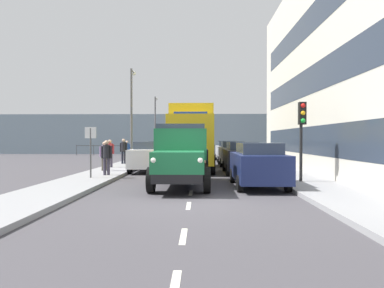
{
  "coord_description": "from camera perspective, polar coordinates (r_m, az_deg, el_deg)",
  "views": [
    {
      "loc": [
        -0.32,
        10.3,
        1.86
      ],
      "look_at": [
        0.16,
        -10.04,
        1.57
      ],
      "focal_mm": 31.89,
      "sensor_mm": 36.0,
      "label": 1
    }
  ],
  "objects": [
    {
      "name": "car_white_oppositeside_0",
      "position": [
        19.58,
        -7.1,
        -2.02
      ],
      "size": [
        1.97,
        3.94,
        1.72
      ],
      "color": "white",
      "rests_on": "ground_plane"
    },
    {
      "name": "car_maroon_oppositeside_2",
      "position": [
        30.84,
        -4.01,
        -0.99
      ],
      "size": [
        1.89,
        4.05,
        1.72
      ],
      "color": "maroon",
      "rests_on": "ground_plane"
    },
    {
      "name": "car_grey_kerbside_2",
      "position": [
        23.87,
        6.73,
        -1.52
      ],
      "size": [
        1.85,
        3.82,
        1.72
      ],
      "color": "slate",
      "rests_on": "ground_plane"
    },
    {
      "name": "pedestrian_strolling",
      "position": [
        16.75,
        -14.1,
        -1.74
      ],
      "size": [
        0.53,
        0.34,
        1.66
      ],
      "color": "#383342",
      "rests_on": "sidewalk_right"
    },
    {
      "name": "road_centreline_markings",
      "position": [
        20.17,
        0.44,
        -4.47
      ],
      "size": [
        0.12,
        32.96,
        0.01
      ],
      "color": "silver",
      "rests_on": "ground_plane"
    },
    {
      "name": "car_silver_kerbside_3",
      "position": [
        28.76,
        5.81,
        -1.12
      ],
      "size": [
        1.79,
        4.19,
        1.72
      ],
      "color": "#B7BABF",
      "rests_on": "ground_plane"
    },
    {
      "name": "truck_vintage_green",
      "position": [
        13.03,
        -1.85,
        -2.19
      ],
      "size": [
        2.17,
        5.64,
        2.43
      ],
      "color": "black",
      "rests_on": "ground_plane"
    },
    {
      "name": "seawall_railing",
      "position": [
        39.13,
        0.88,
        -0.58
      ],
      "size": [
        28.08,
        0.08,
        1.2
      ],
      "color": "#4C5156",
      "rests_on": "ground_plane"
    },
    {
      "name": "car_teal_oppositeside_1",
      "position": [
        24.72,
        -5.34,
        -1.43
      ],
      "size": [
        1.86,
        4.54,
        1.72
      ],
      "color": "#1E6670",
      "rests_on": "ground_plane"
    },
    {
      "name": "pedestrian_couple_a",
      "position": [
        19.11,
        -14.45,
        -1.59
      ],
      "size": [
        0.53,
        0.34,
        1.57
      ],
      "color": "#4C473D",
      "rests_on": "sidewalk_right"
    },
    {
      "name": "sidewalk_left",
      "position": [
        21.49,
        13.05,
        -3.98
      ],
      "size": [
        2.32,
        37.49,
        0.15
      ],
      "primitive_type": "cube",
      "color": "gray",
      "rests_on": "ground_plane"
    },
    {
      "name": "car_black_kerbside_1",
      "position": [
        18.58,
        8.27,
        -2.18
      ],
      "size": [
        1.86,
        4.23,
        1.72
      ],
      "color": "black",
      "rests_on": "ground_plane"
    },
    {
      "name": "lamp_post_far",
      "position": [
        37.12,
        -6.15,
        3.98
      ],
      "size": [
        0.32,
        1.14,
        6.31
      ],
      "color": "#59595B",
      "rests_on": "sidewalk_right"
    },
    {
      "name": "pedestrian_couple_b",
      "position": [
        24.26,
        -11.37,
        -0.83
      ],
      "size": [
        0.53,
        0.34,
        1.74
      ],
      "color": "black",
      "rests_on": "sidewalk_right"
    },
    {
      "name": "lorry_cargo_yellow",
      "position": [
        20.73,
        -0.03,
        1.4
      ],
      "size": [
        2.58,
        8.2,
        3.87
      ],
      "color": "gold",
      "rests_on": "ground_plane"
    },
    {
      "name": "traffic_light_near",
      "position": [
        14.42,
        17.9,
        3.2
      ],
      "size": [
        0.28,
        0.41,
        3.2
      ],
      "color": "black",
      "rests_on": "sidewalk_left"
    },
    {
      "name": "lamp_post_promenade",
      "position": [
        24.43,
        -10.04,
        6.05
      ],
      "size": [
        0.32,
        1.14,
        6.65
      ],
      "color": "#59595B",
      "rests_on": "sidewalk_right"
    },
    {
      "name": "car_navy_kerbside_near",
      "position": [
        13.48,
        10.93,
        -3.31
      ],
      "size": [
        1.87,
        4.22,
        1.72
      ],
      "color": "navy",
      "rests_on": "ground_plane"
    },
    {
      "name": "ground_plane",
      "position": [
        21.06,
        0.48,
        -4.26
      ],
      "size": [
        80.0,
        80.0,
        0.0
      ],
      "primitive_type": "plane",
      "color": "#423F44"
    },
    {
      "name": "sea_horizon",
      "position": [
        42.72,
        0.92,
        1.66
      ],
      "size": [
        80.0,
        0.8,
        5.0
      ],
      "primitive_type": "cube",
      "color": "gray",
      "rests_on": "ground_plane"
    },
    {
      "name": "sidewalk_right",
      "position": [
        21.63,
        -12.02,
        -3.95
      ],
      "size": [
        2.32,
        37.49,
        0.15
      ],
      "primitive_type": "cube",
      "color": "gray",
      "rests_on": "ground_plane"
    },
    {
      "name": "pedestrian_by_lamp",
      "position": [
        21.32,
        -13.58,
        -1.15
      ],
      "size": [
        0.53,
        0.34,
        1.68
      ],
      "color": "#383342",
      "rests_on": "sidewalk_right"
    },
    {
      "name": "street_sign",
      "position": [
        15.78,
        -16.61,
        0.13
      ],
      "size": [
        0.5,
        0.07,
        2.25
      ],
      "color": "#4C4C4C",
      "rests_on": "sidewalk_right"
    },
    {
      "name": "pedestrian_near_railing",
      "position": [
        27.48,
        -10.83,
        -0.84
      ],
      "size": [
        0.53,
        0.34,
        1.59
      ],
      "color": "#4C473D",
      "rests_on": "sidewalk_right"
    }
  ]
}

